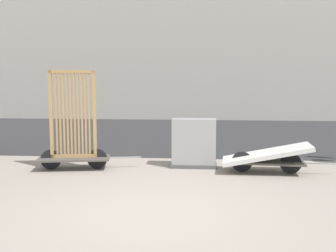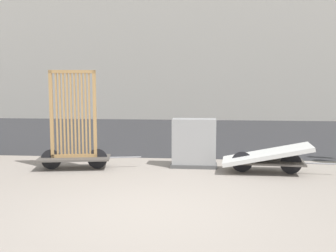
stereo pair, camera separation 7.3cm
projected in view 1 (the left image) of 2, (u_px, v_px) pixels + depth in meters
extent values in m
plane|color=gray|center=(152.00, 211.00, 5.79)|extent=(60.00, 60.00, 0.00)
cube|color=#2D2D30|center=(183.00, 132.00, 15.08)|extent=(56.00, 10.51, 0.01)
cube|color=#4C4742|center=(74.00, 158.00, 8.64)|extent=(1.64, 0.95, 0.04)
cylinder|color=black|center=(97.00, 159.00, 8.69)|extent=(0.44, 0.12, 0.44)
cylinder|color=black|center=(51.00, 160.00, 8.59)|extent=(0.44, 0.12, 0.44)
cylinder|color=gray|center=(125.00, 157.00, 8.74)|extent=(0.69, 0.16, 0.03)
cube|color=#A87F4C|center=(74.00, 156.00, 8.63)|extent=(0.99, 0.25, 0.07)
cube|color=#A87F4C|center=(72.00, 72.00, 8.43)|extent=(0.99, 0.25, 0.07)
cube|color=#A87F4C|center=(51.00, 114.00, 8.49)|extent=(0.08, 0.08, 1.91)
cube|color=#A87F4C|center=(95.00, 114.00, 8.57)|extent=(0.08, 0.08, 1.91)
cube|color=#A87F4C|center=(56.00, 114.00, 8.50)|extent=(0.04, 0.05, 1.84)
cube|color=#A87F4C|center=(60.00, 114.00, 8.50)|extent=(0.04, 0.05, 1.84)
cube|color=#A87F4C|center=(64.00, 114.00, 8.51)|extent=(0.04, 0.05, 1.84)
cube|color=#A87F4C|center=(67.00, 114.00, 8.52)|extent=(0.04, 0.05, 1.84)
cube|color=#A87F4C|center=(71.00, 114.00, 8.53)|extent=(0.04, 0.05, 1.84)
cube|color=#A87F4C|center=(75.00, 114.00, 8.53)|extent=(0.04, 0.05, 1.84)
cube|color=#A87F4C|center=(78.00, 114.00, 8.54)|extent=(0.04, 0.05, 1.84)
cube|color=#A87F4C|center=(82.00, 114.00, 8.55)|extent=(0.04, 0.05, 1.84)
cube|color=#A87F4C|center=(86.00, 114.00, 8.56)|extent=(0.04, 0.05, 1.84)
cube|color=#A87F4C|center=(89.00, 114.00, 8.56)|extent=(0.04, 0.05, 1.84)
cube|color=#4C4742|center=(266.00, 162.00, 8.27)|extent=(1.59, 0.79, 0.04)
cylinder|color=black|center=(291.00, 163.00, 8.19)|extent=(0.44, 0.07, 0.44)
cylinder|color=black|center=(242.00, 162.00, 8.35)|extent=(0.44, 0.07, 0.44)
cylinder|color=gray|center=(322.00, 163.00, 8.09)|extent=(0.70, 0.08, 0.03)
cube|color=silver|center=(266.00, 154.00, 8.25)|extent=(1.88, 0.98, 0.47)
cube|color=#4C4C4C|center=(194.00, 165.00, 8.88)|extent=(1.03, 0.48, 0.08)
cube|color=gray|center=(194.00, 143.00, 8.82)|extent=(0.97, 0.42, 1.09)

